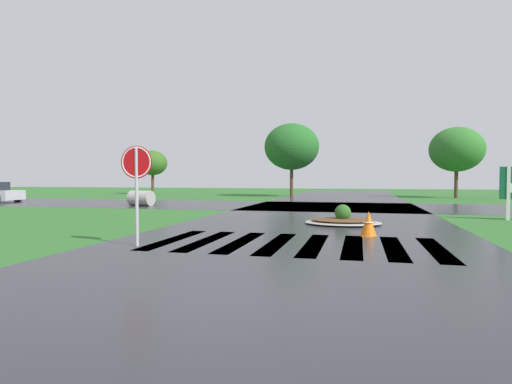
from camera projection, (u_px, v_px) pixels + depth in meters
ground_plane at (236, 309)px, 5.24m from camera, size 120.00×120.00×0.10m
asphalt_roadway at (316, 223)px, 14.95m from camera, size 9.30×80.00×0.01m
asphalt_cross_road at (332, 206)px, 23.54m from camera, size 90.00×8.37×0.01m
crosswalk_stripes at (295, 244)px, 10.09m from camera, size 6.75×3.58×0.01m
stop_sign at (137, 172)px, 9.75m from camera, size 0.76×0.10×2.33m
median_island at (343, 220)px, 14.47m from camera, size 2.61×2.19×0.68m
drainage_pipe_stack at (141, 198)px, 24.09m from camera, size 1.47×1.06×0.87m
traffic_cone at (368, 224)px, 11.43m from camera, size 0.44×0.44×0.69m
background_treeline at (365, 150)px, 35.20m from camera, size 43.78×6.08×6.28m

